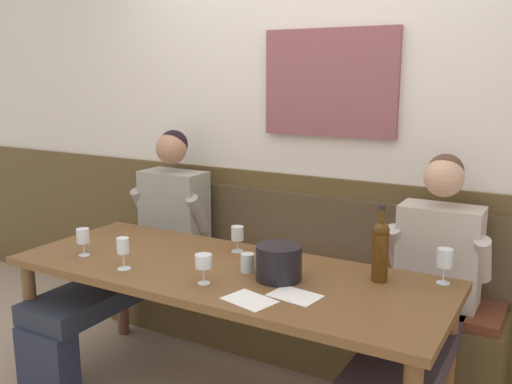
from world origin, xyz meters
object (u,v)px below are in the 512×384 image
Objects in this scene: wall_bench at (286,305)px; wine_glass_center_rear at (445,260)px; person_left_seat at (141,245)px; wine_glass_by_bottle at (83,237)px; water_tumbler_right at (247,263)px; wine_bottle_clear_water at (380,249)px; wine_glass_center_front at (237,235)px; wine_glass_near_bucket at (123,247)px; ice_bucket at (279,262)px; wine_glass_left_end at (203,263)px; person_center_right_seat at (421,303)px; dining_table at (225,284)px.

wine_glass_center_rear is (0.97, -0.36, 0.55)m from wall_bench.
wall_bench is at bearing 23.15° from person_left_seat.
water_tumbler_right is at bearing 13.39° from wine_glass_by_bottle.
wine_bottle_clear_water is 2.57× the size of wine_glass_center_front.
wine_glass_near_bucket is at bearing -157.68° from wine_glass_center_rear.
wine_bottle_clear_water is 2.47× the size of wine_glass_by_bottle.
ice_bucket is 1.54× the size of wine_glass_center_front.
wine_glass_left_end is 0.45m from wine_glass_near_bucket.
wall_bench reaches higher than wine_glass_center_rear.
wine_glass_center_front is at bearing 103.39° from wine_glass_left_end.
wine_glass_left_end reaches higher than water_tumbler_right.
person_center_right_seat is at bearing 23.55° from wine_glass_near_bucket.
wall_bench is at bearing 78.31° from wine_glass_center_front.
wine_bottle_clear_water is at bearing -33.80° from wall_bench.
ice_bucket is at bearing 19.10° from wine_glass_near_bucket.
wine_glass_by_bottle reaches higher than wine_glass_left_end.
ice_bucket is at bearing 0.26° from dining_table.
wine_glass_center_rear is at bearing 25.60° from ice_bucket.
person_center_right_seat is 14.06× the size of water_tumbler_right.
wine_glass_near_bucket is (-0.72, -0.25, 0.03)m from ice_bucket.
wine_glass_near_bucket is (0.40, -0.58, 0.21)m from person_left_seat.
wine_bottle_clear_water reaches higher than dining_table.
ice_bucket is at bearing -152.72° from wine_bottle_clear_water.
wine_glass_center_front is at bearing 145.63° from ice_bucket.
wine_bottle_clear_water reaches higher than ice_bucket.
ice_bucket reaches higher than water_tumbler_right.
dining_table is 0.34m from ice_bucket.
wine_glass_near_bucket reaches higher than wine_glass_center_front.
wine_glass_center_rear is (1.79, -0.01, 0.21)m from person_left_seat.
wall_bench is at bearing 157.32° from person_center_right_seat.
wall_bench is 0.84m from water_tumbler_right.
person_left_seat is 8.26× the size of wine_glass_near_bucket.
dining_table is 24.01× the size of water_tumbler_right.
person_center_right_seat is (1.70, -0.01, -0.02)m from person_left_seat.
wine_bottle_clear_water is 2.19× the size of wine_glass_center_rear.
wall_bench is 17.75× the size of wine_glass_center_front.
wall_bench is 1.94× the size of person_center_right_seat.
ice_bucket is 0.60× the size of wine_bottle_clear_water.
wine_bottle_clear_water is 0.63m from water_tumbler_right.
wine_glass_by_bottle is at bearing -169.62° from ice_bucket.
dining_table is 1.71× the size of person_center_right_seat.
wine_glass_left_end is at bearing -147.81° from wine_bottle_clear_water.
dining_table is at bearing 14.23° from wine_glass_by_bottle.
person_left_seat is 1.03× the size of person_center_right_seat.
person_center_right_seat reaches higher than wine_glass_by_bottle.
person_left_seat reaches higher than wine_glass_by_bottle.
wine_glass_center_front is (-0.38, 0.26, 0.01)m from ice_bucket.
ice_bucket is 1.35× the size of wine_glass_near_bucket.
dining_table is 1.04m from wine_glass_center_rear.
wall_bench is 0.91m from ice_bucket.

